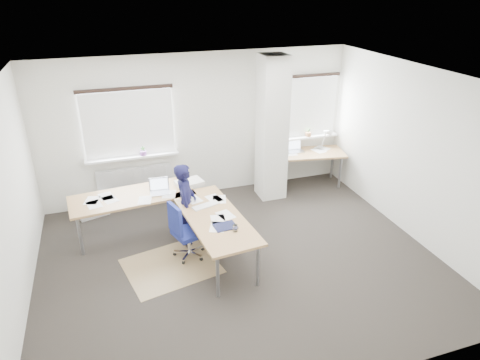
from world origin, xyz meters
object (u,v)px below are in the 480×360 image
object	(u,v)px
desk_main	(174,207)
task_chair	(187,242)
desk_side	(310,154)
person	(186,204)

from	to	relation	value
desk_main	task_chair	distance (m)	0.61
task_chair	desk_main	bearing A→B (deg)	84.92
desk_side	task_chair	xyz separation A→B (m)	(-3.00, -1.80, -0.42)
desk_main	task_chair	bearing A→B (deg)	-83.13
desk_side	person	size ratio (longest dim) A/B	1.09
desk_main	desk_side	xyz separation A→B (m)	(3.09, 1.37, -0.01)
desk_main	person	xyz separation A→B (m)	(0.20, 0.03, -0.00)
desk_main	person	bearing A→B (deg)	3.78
desk_side	person	bearing A→B (deg)	-145.15
person	task_chair	bearing A→B (deg)	-176.45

